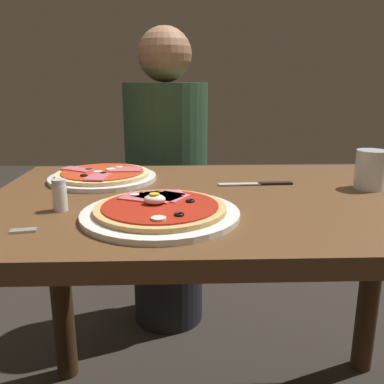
{
  "coord_description": "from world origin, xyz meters",
  "views": [
    {
      "loc": [
        -0.13,
        -0.94,
        0.98
      ],
      "look_at": [
        -0.1,
        -0.08,
        0.75
      ],
      "focal_mm": 38.62,
      "sensor_mm": 36.0,
      "label": 1
    }
  ],
  "objects_px": {
    "dining_table": "(231,244)",
    "diner_person": "(167,191)",
    "water_glass_near": "(370,172)",
    "knife": "(261,184)",
    "pizza_foreground": "(160,211)",
    "salt_shaker": "(60,195)",
    "pizza_across_left": "(103,176)"
  },
  "relations": [
    {
      "from": "dining_table",
      "to": "diner_person",
      "type": "distance_m",
      "value": 0.68
    },
    {
      "from": "water_glass_near",
      "to": "knife",
      "type": "distance_m",
      "value": 0.27
    },
    {
      "from": "pizza_foreground",
      "to": "dining_table",
      "type": "bearing_deg",
      "value": 42.8
    },
    {
      "from": "salt_shaker",
      "to": "water_glass_near",
      "type": "bearing_deg",
      "value": 12.27
    },
    {
      "from": "dining_table",
      "to": "diner_person",
      "type": "xyz_separation_m",
      "value": [
        -0.17,
        0.66,
        -0.04
      ]
    },
    {
      "from": "dining_table",
      "to": "pizza_foreground",
      "type": "xyz_separation_m",
      "value": [
        -0.16,
        -0.15,
        0.14
      ]
    },
    {
      "from": "pizza_foreground",
      "to": "pizza_across_left",
      "type": "bearing_deg",
      "value": 117.83
    },
    {
      "from": "dining_table",
      "to": "water_glass_near",
      "type": "bearing_deg",
      "value": 8.71
    },
    {
      "from": "knife",
      "to": "diner_person",
      "type": "bearing_deg",
      "value": 115.22
    },
    {
      "from": "pizza_across_left",
      "to": "water_glass_near",
      "type": "height_order",
      "value": "water_glass_near"
    },
    {
      "from": "pizza_foreground",
      "to": "diner_person",
      "type": "xyz_separation_m",
      "value": [
        -0.01,
        0.81,
        -0.17
      ]
    },
    {
      "from": "dining_table",
      "to": "water_glass_near",
      "type": "height_order",
      "value": "water_glass_near"
    },
    {
      "from": "salt_shaker",
      "to": "knife",
      "type": "bearing_deg",
      "value": 23.99
    },
    {
      "from": "pizza_foreground",
      "to": "diner_person",
      "type": "distance_m",
      "value": 0.83
    },
    {
      "from": "knife",
      "to": "diner_person",
      "type": "height_order",
      "value": "diner_person"
    },
    {
      "from": "pizza_across_left",
      "to": "salt_shaker",
      "type": "distance_m",
      "value": 0.28
    },
    {
      "from": "dining_table",
      "to": "pizza_across_left",
      "type": "height_order",
      "value": "pizza_across_left"
    },
    {
      "from": "pizza_foreground",
      "to": "diner_person",
      "type": "relative_size",
      "value": 0.27
    },
    {
      "from": "pizza_foreground",
      "to": "knife",
      "type": "bearing_deg",
      "value": 45.18
    },
    {
      "from": "dining_table",
      "to": "pizza_across_left",
      "type": "relative_size",
      "value": 3.97
    },
    {
      "from": "water_glass_near",
      "to": "salt_shaker",
      "type": "relative_size",
      "value": 1.45
    },
    {
      "from": "dining_table",
      "to": "water_glass_near",
      "type": "xyz_separation_m",
      "value": [
        0.35,
        0.05,
        0.17
      ]
    },
    {
      "from": "knife",
      "to": "salt_shaker",
      "type": "distance_m",
      "value": 0.51
    },
    {
      "from": "dining_table",
      "to": "salt_shaker",
      "type": "bearing_deg",
      "value": -164.47
    },
    {
      "from": "water_glass_near",
      "to": "salt_shaker",
      "type": "xyz_separation_m",
      "value": [
        -0.73,
        -0.16,
        -0.01
      ]
    },
    {
      "from": "pizza_across_left",
      "to": "water_glass_near",
      "type": "distance_m",
      "value": 0.7
    },
    {
      "from": "pizza_foreground",
      "to": "knife",
      "type": "distance_m",
      "value": 0.36
    },
    {
      "from": "dining_table",
      "to": "water_glass_near",
      "type": "relative_size",
      "value": 11.85
    },
    {
      "from": "pizza_foreground",
      "to": "salt_shaker",
      "type": "height_order",
      "value": "salt_shaker"
    },
    {
      "from": "pizza_across_left",
      "to": "dining_table",
      "type": "bearing_deg",
      "value": -26.82
    },
    {
      "from": "water_glass_near",
      "to": "dining_table",
      "type": "bearing_deg",
      "value": -171.29
    },
    {
      "from": "diner_person",
      "to": "knife",
      "type": "bearing_deg",
      "value": 115.22
    }
  ]
}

